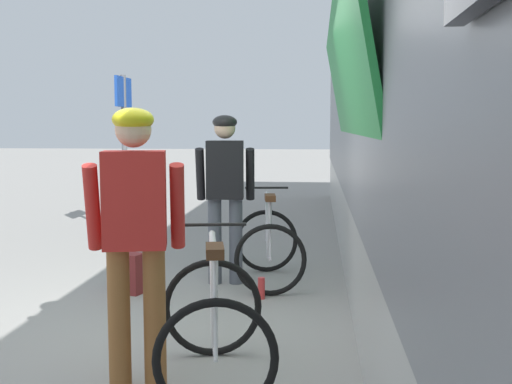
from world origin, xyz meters
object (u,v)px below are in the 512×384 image
Objects in this scene: cyclist_near_in_dark at (225,184)px; backpack_on_platform at (129,273)px; bicycle_far_white at (214,324)px; platform_sign_post at (124,128)px; cyclist_far_in_red at (135,223)px; water_bottle_near_the_bikes at (261,288)px; bicycle_near_silver at (268,245)px.

cyclist_near_in_dark reaches higher than backpack_on_platform.
bicycle_far_white is 2.96× the size of backpack_on_platform.
platform_sign_post is at bearing 112.66° from bicycle_far_white.
platform_sign_post is (-2.22, 5.32, 1.22)m from bicycle_far_white.
bicycle_far_white is 5.89m from platform_sign_post.
cyclist_near_in_dark is 1.00× the size of cyclist_far_in_red.
cyclist_far_in_red reaches higher than water_bottle_near_the_bikes.
cyclist_near_in_dark reaches higher than water_bottle_near_the_bikes.
water_bottle_near_the_bikes is at bearing 14.98° from backpack_on_platform.
cyclist_near_in_dark is at bearing 86.43° from cyclist_far_in_red.
water_bottle_near_the_bikes is at bearing -54.55° from platform_sign_post.
bicycle_near_silver is 5.48× the size of water_bottle_near_the_bikes.
cyclist_near_in_dark is 1.54× the size of bicycle_near_silver.
bicycle_near_silver and bicycle_far_white have the same top height.
cyclist_far_in_red is 1.54× the size of bicycle_near_silver.
bicycle_far_white reaches higher than water_bottle_near_the_bikes.
backpack_on_platform is at bearing 108.25° from cyclist_far_in_red.
backpack_on_platform is 1.91× the size of water_bottle_near_the_bikes.
bicycle_near_silver is (0.61, 2.74, -0.65)m from cyclist_far_in_red.
water_bottle_near_the_bikes is (1.32, -0.09, -0.10)m from backpack_on_platform.
backpack_on_platform reaches higher than water_bottle_near_the_bikes.
backpack_on_platform is (-0.73, 2.21, -0.85)m from cyclist_far_in_red.
backpack_on_platform is at bearing -72.32° from platform_sign_post.
water_bottle_near_the_bikes is (0.12, 2.03, -0.30)m from bicycle_far_white.
cyclist_near_in_dark is at bearing 96.73° from bicycle_far_white.
bicycle_near_silver is 0.97× the size of bicycle_far_white.
water_bottle_near_the_bikes is at bearing 86.52° from bicycle_far_white.
cyclist_far_in_red reaches higher than bicycle_far_white.
bicycle_near_silver is at bearing 40.47° from backpack_on_platform.
bicycle_far_white is (0.31, -2.59, -0.65)m from cyclist_near_in_dark.
bicycle_far_white is at bearing 10.44° from cyclist_far_in_red.
bicycle_near_silver is 0.48× the size of platform_sign_post.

